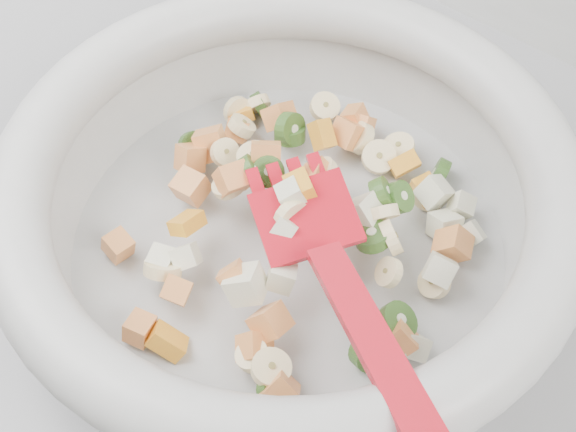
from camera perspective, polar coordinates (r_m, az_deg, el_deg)
The scene contains 2 objects.
counter at distance 1.10m, azimuth -4.66°, elevation -9.68°, with size 2.00×0.60×0.90m, color gray.
mixing_bowl at distance 0.58m, azimuth 0.04°, elevation 0.87°, with size 0.45×0.42×0.13m.
Camera 1 is at (0.39, 1.11, 1.42)m, focal length 50.00 mm.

